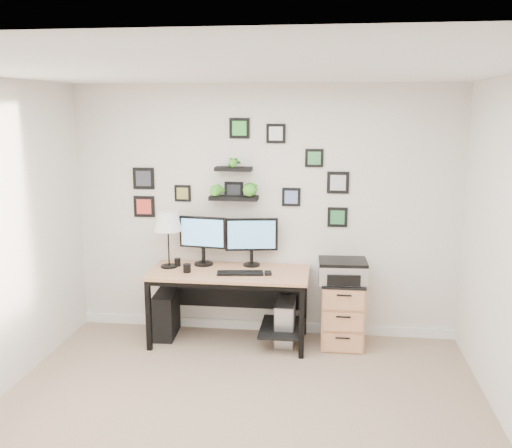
# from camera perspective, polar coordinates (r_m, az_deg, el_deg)

# --- Properties ---
(room) EXTENTS (4.00, 4.00, 4.00)m
(room) POSITION_cam_1_polar(r_m,az_deg,el_deg) (6.25, 0.74, -10.11)
(room) COLOR tan
(room) RESTS_ON ground
(desk) EXTENTS (1.60, 0.70, 0.75)m
(desk) POSITION_cam_1_polar(r_m,az_deg,el_deg) (5.80, -2.32, -5.84)
(desk) COLOR tan
(desk) RESTS_ON ground
(monitor_left) EXTENTS (0.50, 0.22, 0.51)m
(monitor_left) POSITION_cam_1_polar(r_m,az_deg,el_deg) (5.91, -5.33, -1.30)
(monitor_left) COLOR black
(monitor_left) RESTS_ON desk
(monitor_right) EXTENTS (0.54, 0.20, 0.50)m
(monitor_right) POSITION_cam_1_polar(r_m,az_deg,el_deg) (5.85, -0.45, -1.39)
(monitor_right) COLOR black
(monitor_right) RESTS_ON desk
(keyboard) EXTENTS (0.47, 0.21, 0.02)m
(keyboard) POSITION_cam_1_polar(r_m,az_deg,el_deg) (5.63, -1.59, -4.93)
(keyboard) COLOR black
(keyboard) RESTS_ON desk
(mouse) EXTENTS (0.08, 0.11, 0.03)m
(mouse) POSITION_cam_1_polar(r_m,az_deg,el_deg) (5.61, 1.21, -4.94)
(mouse) COLOR black
(mouse) RESTS_ON desk
(table_lamp) EXTENTS (0.28, 0.28, 0.58)m
(table_lamp) POSITION_cam_1_polar(r_m,az_deg,el_deg) (5.84, -8.81, 0.13)
(table_lamp) COLOR black
(table_lamp) RESTS_ON desk
(mug) EXTENTS (0.08, 0.08, 0.09)m
(mug) POSITION_cam_1_polar(r_m,az_deg,el_deg) (5.72, -6.91, -4.41)
(mug) COLOR black
(mug) RESTS_ON desk
(pen_cup) EXTENTS (0.06, 0.06, 0.08)m
(pen_cup) POSITION_cam_1_polar(r_m,az_deg,el_deg) (5.96, -7.85, -3.80)
(pen_cup) COLOR black
(pen_cup) RESTS_ON desk
(pc_tower_black) EXTENTS (0.24, 0.48, 0.47)m
(pc_tower_black) POSITION_cam_1_polar(r_m,az_deg,el_deg) (6.13, -8.98, -8.87)
(pc_tower_black) COLOR black
(pc_tower_black) RESTS_ON ground
(pc_tower_grey) EXTENTS (0.19, 0.44, 0.43)m
(pc_tower_grey) POSITION_cam_1_polar(r_m,az_deg,el_deg) (5.90, 2.94, -9.74)
(pc_tower_grey) COLOR gray
(pc_tower_grey) RESTS_ON ground
(file_cabinet) EXTENTS (0.43, 0.53, 0.67)m
(file_cabinet) POSITION_cam_1_polar(r_m,az_deg,el_deg) (5.87, 8.65, -8.72)
(file_cabinet) COLOR tan
(file_cabinet) RESTS_ON ground
(printer) EXTENTS (0.49, 0.40, 0.21)m
(printer) POSITION_cam_1_polar(r_m,az_deg,el_deg) (5.71, 8.65, -4.65)
(printer) COLOR silver
(printer) RESTS_ON file_cabinet
(wall_decor) EXTENTS (2.26, 0.18, 1.10)m
(wall_decor) POSITION_cam_1_polar(r_m,az_deg,el_deg) (5.84, -1.83, 4.46)
(wall_decor) COLOR black
(wall_decor) RESTS_ON ground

